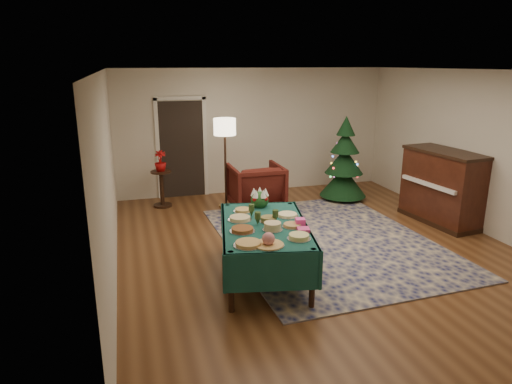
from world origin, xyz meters
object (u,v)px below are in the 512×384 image
object	(u,v)px
christmas_tree	(344,163)
gift_box	(300,222)
armchair	(256,185)
piano	(442,188)
potted_plant	(161,165)
side_table	(162,189)
buffet_table	(265,235)
floor_lamp	(225,132)

from	to	relation	value
christmas_tree	gift_box	bearing A→B (deg)	-125.07
armchair	piano	distance (m)	3.43
armchair	potted_plant	distance (m)	1.93
gift_box	piano	bearing A→B (deg)	23.36
piano	gift_box	bearing A→B (deg)	-156.64
side_table	piano	size ratio (longest dim) A/B	0.46
buffet_table	potted_plant	size ratio (longest dim) A/B	5.27
potted_plant	piano	size ratio (longest dim) A/B	0.25
gift_box	side_table	xyz separation A→B (m)	(-1.46, 3.78, -0.45)
buffet_table	side_table	bearing A→B (deg)	106.20
gift_box	armchair	world-z (taller)	armchair
gift_box	side_table	world-z (taller)	gift_box
gift_box	armchair	distance (m)	3.08
gift_box	piano	distance (m)	3.61
buffet_table	gift_box	size ratio (longest dim) A/B	17.62
floor_lamp	buffet_table	bearing A→B (deg)	-93.37
buffet_table	floor_lamp	distance (m)	3.34
gift_box	armchair	size ratio (longest dim) A/B	0.12
buffet_table	piano	distance (m)	3.93
side_table	potted_plant	world-z (taller)	potted_plant
floor_lamp	side_table	distance (m)	1.72
buffet_table	floor_lamp	xyz separation A→B (m)	(0.19, 3.21, 0.90)
floor_lamp	piano	size ratio (longest dim) A/B	1.12
armchair	buffet_table	bearing A→B (deg)	75.45
christmas_tree	floor_lamp	bearing A→B (deg)	175.55
christmas_tree	potted_plant	bearing A→B (deg)	171.36
armchair	floor_lamp	xyz separation A→B (m)	(-0.52, 0.36, 1.00)
christmas_tree	armchair	bearing A→B (deg)	-175.11
side_table	christmas_tree	size ratio (longest dim) A/B	0.41
floor_lamp	side_table	xyz separation A→B (m)	(-1.23, 0.37, -1.15)
buffet_table	floor_lamp	size ratio (longest dim) A/B	1.20
buffet_table	piano	xyz separation A→B (m)	(3.73, 1.23, 0.04)
christmas_tree	piano	size ratio (longest dim) A/B	1.11
floor_lamp	christmas_tree	world-z (taller)	floor_lamp
gift_box	piano	world-z (taller)	piano
piano	buffet_table	bearing A→B (deg)	-161.76
floor_lamp	piano	xyz separation A→B (m)	(3.54, -1.98, -0.86)
floor_lamp	piano	bearing A→B (deg)	-29.26
buffet_table	armchair	bearing A→B (deg)	75.96
armchair	piano	xyz separation A→B (m)	(3.02, -1.62, 0.14)
potted_plant	piano	distance (m)	5.32
buffet_table	floor_lamp	bearing A→B (deg)	86.63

